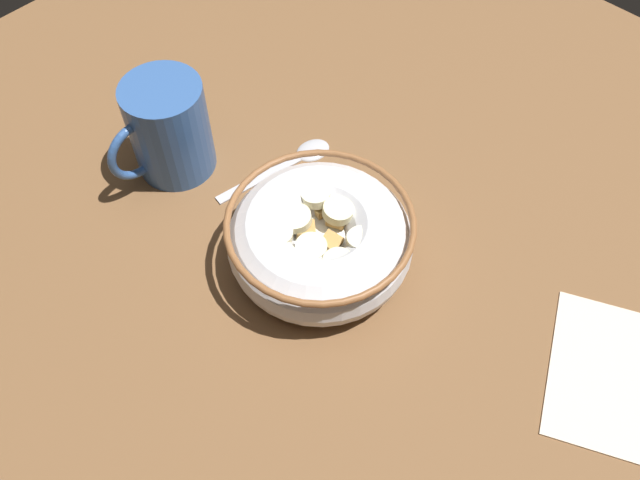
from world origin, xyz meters
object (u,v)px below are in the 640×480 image
Objects in this scene: coffee_mug at (168,129)px; folded_napkin at (600,372)px; cereal_bowl at (320,239)px; spoon at (297,157)px.

coffee_mug is 43.58cm from folded_napkin.
folded_napkin is (-7.67, 24.08, -3.03)cm from cereal_bowl.
coffee_mug reaches higher than cereal_bowl.
folded_napkin is at bearing 90.87° from spoon.
spoon is 0.99× the size of folded_napkin.
spoon is 34.04cm from folded_napkin.
folded_napkin is at bearing 102.39° from coffee_mug.
cereal_bowl is 1.51× the size of coffee_mug.
coffee_mug reaches higher than spoon.
spoon is 12.90cm from coffee_mug.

